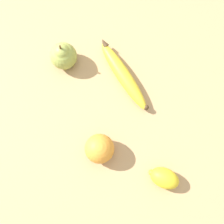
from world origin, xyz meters
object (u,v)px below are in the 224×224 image
Objects in this scene: pear at (63,55)px; lemon at (164,178)px; orange at (100,149)px; banana at (124,74)px.

pear is 1.13× the size of lemon.
orange is 0.80× the size of pear.
pear reaches higher than orange.
pear is at bearing 43.88° from banana.
pear is (0.14, 0.21, 0.00)m from orange.
banana is 2.45× the size of pear.
banana is 0.16m from pear.
banana is at bearing 53.62° from lemon.
lemon reaches higher than banana.
pear is at bearing 56.44° from orange.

